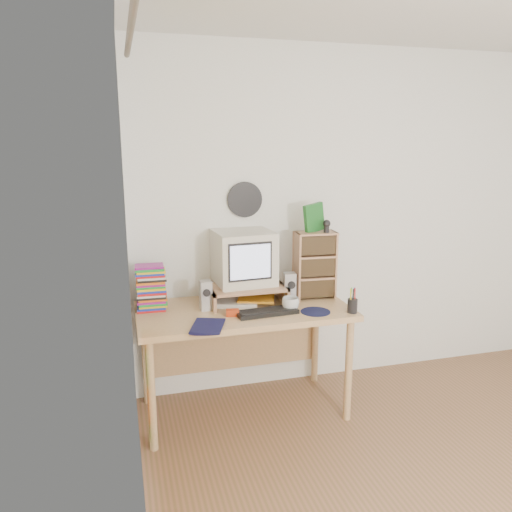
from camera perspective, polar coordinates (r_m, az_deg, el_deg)
back_wall at (r=3.91m, az=12.02°, el=4.14°), size 3.50×0.00×3.50m
left_wall at (r=1.77m, az=-13.37°, el=-6.52°), size 0.00×3.50×3.50m
curtain at (r=2.26m, az=-12.75°, el=-4.88°), size 0.00×2.20×2.20m
wall_disc at (r=3.53m, az=-1.29°, el=6.46°), size 0.25×0.02×0.25m
desk at (r=3.43m, az=-1.67°, el=-7.77°), size 1.40×0.70×0.75m
monitor_riser at (r=3.40m, az=-1.02°, el=-3.88°), size 0.52×0.30×0.12m
crt_monitor at (r=3.40m, az=-1.28°, el=-0.29°), size 0.41×0.41×0.36m
speaker_left at (r=3.28m, az=-5.77°, el=-4.50°), size 0.08×0.08×0.20m
speaker_right at (r=3.42m, az=3.84°, el=-3.64°), size 0.09×0.09×0.21m
keyboard at (r=3.21m, az=1.27°, el=-6.44°), size 0.41×0.16×0.03m
dvd_stack at (r=3.33m, az=-11.86°, el=-3.92°), size 0.19×0.14×0.26m
cd_rack at (r=3.51m, az=6.76°, el=-1.05°), size 0.29×0.17×0.47m
mug at (r=3.27m, az=3.96°, el=-5.51°), size 0.14×0.14×0.09m
diary at (r=3.01m, az=-7.27°, el=-7.74°), size 0.27×0.23×0.04m
mousepad at (r=3.28m, az=6.81°, el=-6.34°), size 0.23×0.23×0.00m
pen_cup at (r=3.28m, az=10.97°, el=-5.31°), size 0.08×0.08×0.13m
papers at (r=3.41m, az=-1.36°, el=-5.16°), size 0.33×0.29×0.04m
red_box at (r=3.18m, az=-2.70°, el=-6.49°), size 0.09×0.07×0.04m
game_box at (r=3.46m, az=6.63°, el=4.37°), size 0.15×0.08×0.19m
webcam at (r=3.44m, az=8.07°, el=3.40°), size 0.05×0.05×0.09m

